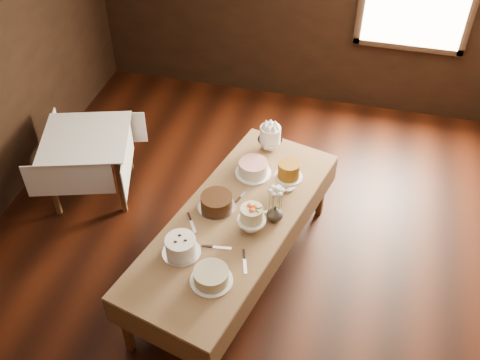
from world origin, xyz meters
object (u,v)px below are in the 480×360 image
object	(u,v)px
cake_lattice	(253,169)
cake_meringue	(270,138)
display_table	(235,223)
cake_server_c	(245,192)
cake_caramel	(288,177)
cake_cream	(211,276)
flower_vase	(275,213)
cake_swirl	(181,247)
cake_server_a	(222,248)
cake_flowers	(251,219)
side_table	(86,143)
cake_server_b	(245,266)
cake_server_e	(193,226)
cake_chocolate	(217,202)
cake_server_d	(271,210)

from	to	relation	value
cake_lattice	cake_meringue	bearing A→B (deg)	80.34
display_table	cake_server_c	xyz separation A→B (m)	(0.00, 0.33, 0.06)
cake_caramel	cake_cream	bearing A→B (deg)	-107.23
cake_lattice	flower_vase	size ratio (longest dim) A/B	2.29
cake_meringue	cake_swirl	xyz separation A→B (m)	(-0.40, -1.46, -0.04)
cake_cream	cake_server_a	size ratio (longest dim) A/B	1.36
cake_flowers	flower_vase	xyz separation A→B (m)	(0.16, 0.15, -0.03)
side_table	cake_server_b	bearing A→B (deg)	-31.84
cake_swirl	cake_cream	xyz separation A→B (m)	(0.31, -0.21, -0.02)
cake_server_e	cake_meringue	bearing A→B (deg)	128.79
cake_meringue	cake_server_b	world-z (taller)	cake_meringue
display_table	cake_meringue	xyz separation A→B (m)	(0.09, 0.99, 0.17)
cake_server_b	cake_server_e	size ratio (longest dim) A/B	1.00
cake_cream	flower_vase	distance (m)	0.82
cake_chocolate	cake_server_c	size ratio (longest dim) A/B	1.54
cake_caramel	cake_server_b	size ratio (longest dim) A/B	1.21
display_table	cake_caramel	world-z (taller)	cake_caramel
cake_flowers	display_table	bearing A→B (deg)	154.39
cake_server_a	cake_server_c	world-z (taller)	same
cake_server_c	cake_chocolate	bearing A→B (deg)	159.64
cake_lattice	cake_server_a	world-z (taller)	cake_lattice
side_table	cake_server_a	xyz separation A→B (m)	(1.71, -1.07, 0.10)
cake_server_d	flower_vase	distance (m)	0.13
cake_server_e	side_table	bearing A→B (deg)	-154.88
cake_caramel	cake_flowers	distance (m)	0.60
cake_meringue	cake_caramel	size ratio (longest dim) A/B	0.87
side_table	cake_lattice	world-z (taller)	cake_lattice
cake_server_d	cake_server_b	bearing A→B (deg)	-129.48
cake_server_c	cake_server_d	distance (m)	0.31
cake_server_a	cake_swirl	bearing A→B (deg)	-165.12
cake_lattice	cake_server_a	size ratio (longest dim) A/B	1.38
cake_lattice	cake_server_d	distance (m)	0.50
side_table	cake_flowers	world-z (taller)	cake_flowers
side_table	cake_lattice	distance (m)	1.76
cake_server_c	flower_vase	distance (m)	0.42
cake_lattice	cake_server_c	size ratio (longest dim) A/B	1.38
cake_meringue	cake_flowers	distance (m)	1.07
side_table	cake_lattice	bearing A→B (deg)	-4.42
side_table	cake_server_b	distance (m)	2.28
cake_lattice	cake_flowers	size ratio (longest dim) A/B	1.36
cake_lattice	cake_server_b	distance (m)	1.09
cake_cream	cake_server_d	size ratio (longest dim) A/B	1.36
display_table	cake_lattice	distance (m)	0.60
cake_caramel	cake_server_c	xyz separation A→B (m)	(-0.35, -0.16, -0.12)
cake_server_c	cake_server_e	bearing A→B (deg)	165.42
side_table	display_table	bearing A→B (deg)	-22.76
cake_cream	cake_server_c	distance (m)	1.00
cake_server_b	flower_vase	xyz separation A→B (m)	(0.12, 0.55, 0.07)
cake_flowers	cake_server_a	distance (m)	0.33
side_table	cake_swirl	bearing A→B (deg)	-40.09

